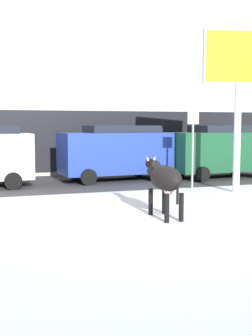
% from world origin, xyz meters
% --- Properties ---
extents(ground_plane, '(120.00, 120.00, 0.00)m').
position_xyz_m(ground_plane, '(0.00, 0.00, 0.00)').
color(ground_plane, white).
extents(road_strip, '(60.00, 5.60, 0.01)m').
position_xyz_m(road_strip, '(0.00, 8.78, 0.00)').
color(road_strip, '#423F3F').
rests_on(road_strip, ground).
extents(building_facade, '(44.00, 6.10, 13.00)m').
position_xyz_m(building_facade, '(0.00, 14.47, 6.48)').
color(building_facade, beige).
rests_on(building_facade, ground).
extents(cow_black, '(0.64, 1.90, 1.54)m').
position_xyz_m(cow_black, '(0.77, 1.45, 0.99)').
color(cow_black, black).
rests_on(cow_black, ground).
extents(billboard, '(2.51, 0.69, 5.56)m').
position_xyz_m(billboard, '(4.81, 4.46, 4.31)').
color(billboard, silver).
rests_on(billboard, ground).
extents(car_blue_van, '(4.72, 2.36, 2.32)m').
position_xyz_m(car_blue_van, '(1.79, 8.89, 1.24)').
color(car_blue_van, '#233D9E').
rests_on(car_blue_van, ground).
extents(car_darkgreen_van, '(4.72, 2.36, 2.32)m').
position_xyz_m(car_darkgreen_van, '(6.48, 8.38, 1.24)').
color(car_darkgreen_van, '#194C2D').
rests_on(car_darkgreen_van, ground).
extents(pedestrian_near_billboard, '(0.36, 0.24, 1.73)m').
position_xyz_m(pedestrian_near_billboard, '(6.87, 12.17, 0.88)').
color(pedestrian_near_billboard, '#282833').
rests_on(pedestrian_near_billboard, ground).
extents(street_sign, '(0.44, 0.08, 2.82)m').
position_xyz_m(street_sign, '(3.78, 5.78, 1.67)').
color(street_sign, gray).
rests_on(street_sign, ground).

